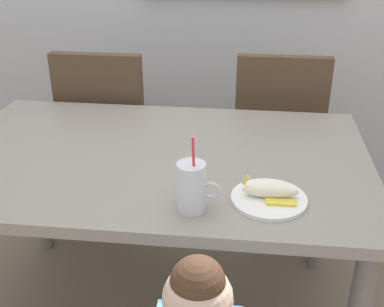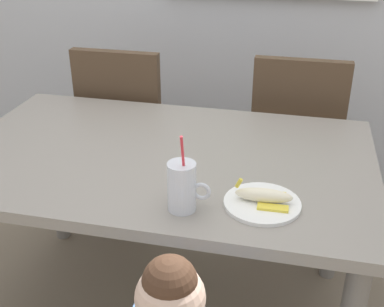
# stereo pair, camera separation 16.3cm
# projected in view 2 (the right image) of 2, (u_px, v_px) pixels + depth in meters

# --- Properties ---
(dining_table) EXTENTS (1.50, 0.93, 0.75)m
(dining_table) POSITION_uv_depth(u_px,v_px,m) (163.00, 176.00, 1.81)
(dining_table) COLOR gray
(dining_table) RESTS_ON ground
(dining_chair_left) EXTENTS (0.44, 0.44, 0.96)m
(dining_chair_left) POSITION_uv_depth(u_px,v_px,m) (128.00, 126.00, 2.50)
(dining_chair_left) COLOR #4C3826
(dining_chair_left) RESTS_ON ground
(dining_chair_right) EXTENTS (0.44, 0.44, 0.96)m
(dining_chair_right) POSITION_uv_depth(u_px,v_px,m) (296.00, 137.00, 2.39)
(dining_chair_right) COLOR #4C3826
(dining_chair_right) RESTS_ON ground
(milk_cup) EXTENTS (0.13, 0.08, 0.25)m
(milk_cup) POSITION_uv_depth(u_px,v_px,m) (182.00, 189.00, 1.41)
(milk_cup) COLOR silver
(milk_cup) RESTS_ON dining_table
(snack_plate) EXTENTS (0.23, 0.23, 0.01)m
(snack_plate) POSITION_uv_depth(u_px,v_px,m) (262.00, 203.00, 1.46)
(snack_plate) COLOR white
(snack_plate) RESTS_ON dining_table
(peeled_banana) EXTENTS (0.17, 0.11, 0.07)m
(peeled_banana) POSITION_uv_depth(u_px,v_px,m) (264.00, 196.00, 1.45)
(peeled_banana) COLOR #F4EAC6
(peeled_banana) RESTS_ON snack_plate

